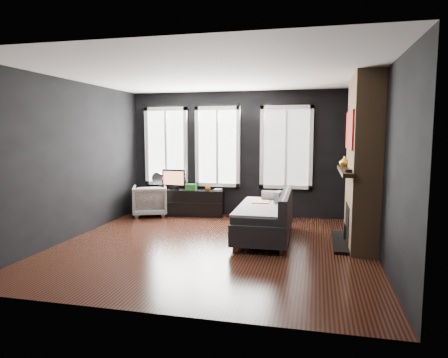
% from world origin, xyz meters
% --- Properties ---
extents(floor, '(5.00, 5.00, 0.00)m').
position_xyz_m(floor, '(0.00, 0.00, 0.00)').
color(floor, black).
rests_on(floor, ground).
extents(ceiling, '(5.00, 5.00, 0.00)m').
position_xyz_m(ceiling, '(0.00, 0.00, 2.70)').
color(ceiling, white).
rests_on(ceiling, ground).
extents(wall_back, '(5.00, 0.02, 2.70)m').
position_xyz_m(wall_back, '(0.00, 2.50, 1.35)').
color(wall_back, black).
rests_on(wall_back, ground).
extents(wall_left, '(0.02, 5.00, 2.70)m').
position_xyz_m(wall_left, '(-2.50, 0.00, 1.35)').
color(wall_left, black).
rests_on(wall_left, ground).
extents(wall_right, '(0.02, 5.00, 2.70)m').
position_xyz_m(wall_right, '(2.50, 0.00, 1.35)').
color(wall_right, black).
rests_on(wall_right, ground).
extents(windows, '(4.00, 0.16, 1.76)m').
position_xyz_m(windows, '(-0.45, 2.46, 2.38)').
color(windows, white).
rests_on(windows, wall_back).
extents(fireplace, '(0.70, 1.62, 2.70)m').
position_xyz_m(fireplace, '(2.30, 0.60, 1.35)').
color(fireplace, '#93724C').
rests_on(fireplace, floor).
extents(sofa, '(1.00, 1.94, 0.83)m').
position_xyz_m(sofa, '(0.74, 0.60, 0.41)').
color(sofa, black).
rests_on(sofa, floor).
extents(stripe_pillow, '(0.12, 0.36, 0.36)m').
position_xyz_m(stripe_pillow, '(0.94, 0.94, 0.60)').
color(stripe_pillow, gray).
rests_on(stripe_pillow, sofa).
extents(armchair, '(0.92, 0.89, 0.74)m').
position_xyz_m(armchair, '(-1.95, 1.95, 0.37)').
color(armchair, white).
rests_on(armchair, floor).
extents(media_console, '(1.71, 0.70, 0.57)m').
position_xyz_m(media_console, '(-1.20, 2.22, 0.28)').
color(media_console, black).
rests_on(media_console, floor).
extents(monitor, '(0.56, 0.16, 0.50)m').
position_xyz_m(monitor, '(-1.48, 2.20, 0.82)').
color(monitor, black).
rests_on(monitor, media_console).
extents(desk_fan, '(0.28, 0.28, 0.38)m').
position_xyz_m(desk_fan, '(-1.86, 2.17, 0.76)').
color(desk_fan, '#969696').
rests_on(desk_fan, media_console).
extents(mug, '(0.14, 0.13, 0.12)m').
position_xyz_m(mug, '(-0.70, 2.18, 0.63)').
color(mug, orange).
rests_on(mug, media_console).
extents(book, '(0.15, 0.02, 0.21)m').
position_xyz_m(book, '(-0.58, 2.32, 0.67)').
color(book, '#A09680').
rests_on(book, media_console).
extents(storage_box, '(0.24, 0.16, 0.13)m').
position_xyz_m(storage_box, '(-1.07, 2.17, 0.63)').
color(storage_box, '#286B27').
rests_on(storage_box, media_console).
extents(mantel_vase, '(0.18, 0.19, 0.17)m').
position_xyz_m(mantel_vase, '(2.05, 1.05, 1.32)').
color(mantel_vase, gold).
rests_on(mantel_vase, fireplace).
extents(mantel_clock, '(0.14, 0.14, 0.04)m').
position_xyz_m(mantel_clock, '(2.05, 0.05, 1.25)').
color(mantel_clock, black).
rests_on(mantel_clock, fireplace).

